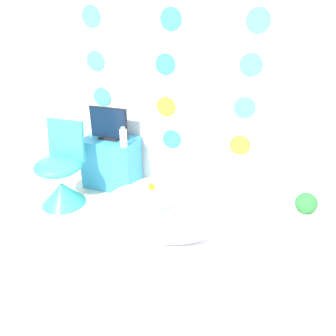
{
  "coord_description": "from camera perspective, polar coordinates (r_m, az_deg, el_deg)",
  "views": [
    {
      "loc": [
        1.05,
        -1.27,
        1.85
      ],
      "look_at": [
        0.32,
        0.88,
        0.71
      ],
      "focal_mm": 35.0,
      "sensor_mm": 36.0,
      "label": 1
    }
  ],
  "objects": [
    {
      "name": "ground_plane",
      "position": [
        2.48,
        -14.89,
        -22.8
      ],
      "size": [
        12.0,
        12.0,
        0.0
      ],
      "primitive_type": "plane",
      "color": "silver"
    },
    {
      "name": "vase",
      "position": [
        3.32,
        -7.77,
        5.24
      ],
      "size": [
        0.07,
        0.07,
        0.2
      ],
      "color": "white",
      "rests_on": "tv_cabinet"
    },
    {
      "name": "tv",
      "position": [
        3.51,
        -10.3,
        7.39
      ],
      "size": [
        0.43,
        0.12,
        0.35
      ],
      "color": "black",
      "rests_on": "tv_cabinet"
    },
    {
      "name": "chair",
      "position": [
        3.45,
        -18.09,
        -1.79
      ],
      "size": [
        0.47,
        0.47,
        0.84
      ],
      "color": "#38B2A3",
      "rests_on": "ground_plane"
    },
    {
      "name": "bathtub",
      "position": [
        2.87,
        -1.63,
        -7.62
      ],
      "size": [
        1.03,
        0.63,
        0.46
      ],
      "color": "white",
      "rests_on": "ground_plane"
    },
    {
      "name": "side_table",
      "position": [
        2.56,
        21.98,
        -10.19
      ],
      "size": [
        0.49,
        0.37,
        0.48
      ],
      "color": "silver",
      "rests_on": "ground_plane"
    },
    {
      "name": "potted_plant_left",
      "position": [
        2.45,
        22.81,
        -6.26
      ],
      "size": [
        0.15,
        0.15,
        0.23
      ],
      "color": "beige",
      "rests_on": "side_table"
    },
    {
      "name": "rubber_duck",
      "position": [
        2.72,
        -2.91,
        -3.25
      ],
      "size": [
        0.06,
        0.06,
        0.07
      ],
      "color": "yellow",
      "rests_on": "bathtub"
    },
    {
      "name": "wall_back_dotted",
      "position": [
        3.34,
        0.24,
        17.23
      ],
      "size": [
        4.4,
        0.05,
        2.6
      ],
      "color": "white",
      "rests_on": "ground_plane"
    },
    {
      "name": "tv_cabinet",
      "position": [
        3.67,
        -9.77,
        0.99
      ],
      "size": [
        0.57,
        0.38,
        0.56
      ],
      "color": "#389ED6",
      "rests_on": "ground_plane"
    },
    {
      "name": "rug",
      "position": [
        2.86,
        -2.39,
        -13.57
      ],
      "size": [
        1.3,
        0.93,
        0.01
      ],
      "color": "silver",
      "rests_on": "ground_plane"
    }
  ]
}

